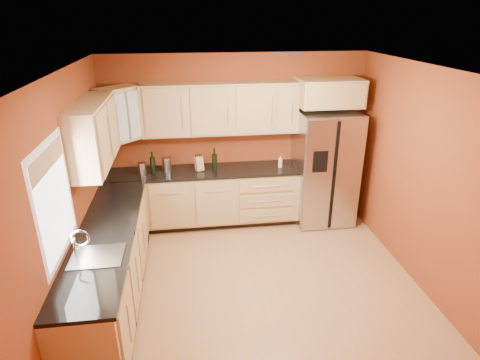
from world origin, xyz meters
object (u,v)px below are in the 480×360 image
at_px(refrigerator, 324,168).
at_px(soap_dispenser, 280,162).
at_px(knife_block, 199,163).
at_px(wine_bottle_a, 153,163).
at_px(canister_left, 167,164).

bearing_deg(refrigerator, soap_dispenser, 176.63).
distance_m(refrigerator, knife_block, 1.96).
distance_m(refrigerator, wine_bottle_a, 2.64).
height_order(knife_block, soap_dispenser, knife_block).
xyz_separation_m(refrigerator, knife_block, (-1.95, 0.08, 0.14)).
distance_m(canister_left, knife_block, 0.48).
bearing_deg(knife_block, wine_bottle_a, 160.40).
relative_size(wine_bottle_a, soap_dispenser, 1.93).
bearing_deg(wine_bottle_a, knife_block, 2.34).
height_order(canister_left, knife_block, knife_block).
distance_m(refrigerator, soap_dispenser, 0.71).
relative_size(wine_bottle_a, knife_block, 1.54).
distance_m(wine_bottle_a, knife_block, 0.68).
relative_size(refrigerator, knife_block, 8.12).
bearing_deg(soap_dispenser, canister_left, 177.99).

